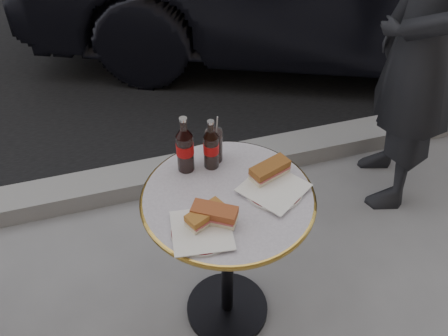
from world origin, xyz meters
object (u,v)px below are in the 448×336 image
object	(u,v)px
cola_glass	(214,145)
pedestrian	(422,46)
bistro_table	(228,260)
plate_right	(274,189)
cola_bottle_left	(185,144)
cola_bottle_right	(211,144)
plate_left	(202,232)

from	to	relation	value
cola_glass	pedestrian	world-z (taller)	pedestrian
bistro_table	plate_right	world-z (taller)	plate_right
plate_right	cola_glass	xyz separation A→B (m)	(-0.16, 0.22, 0.06)
cola_bottle_left	cola_bottle_right	bearing A→B (deg)	-6.73
cola_bottle_left	cola_bottle_right	size ratio (longest dim) A/B	1.12
bistro_table	cola_glass	bearing A→B (deg)	88.29
plate_left	pedestrian	size ratio (longest dim) A/B	0.12
cola_bottle_left	cola_bottle_right	xyz separation A→B (m)	(0.09, -0.01, -0.01)
plate_right	pedestrian	size ratio (longest dim) A/B	0.12
plate_left	cola_bottle_right	world-z (taller)	cola_bottle_right
plate_right	cola_bottle_right	distance (m)	0.28
plate_left	plate_right	size ratio (longest dim) A/B	0.97
plate_left	cola_glass	size ratio (longest dim) A/B	1.52
plate_left	cola_bottle_left	xyz separation A→B (m)	(0.02, 0.32, 0.11)
plate_left	cola_glass	world-z (taller)	cola_glass
plate_left	cola_bottle_left	bearing A→B (deg)	85.76
bistro_table	cola_bottle_right	world-z (taller)	cola_bottle_right
bistro_table	pedestrian	distance (m)	1.30
plate_right	pedestrian	bearing A→B (deg)	30.73
plate_right	cola_bottle_left	xyz separation A→B (m)	(-0.27, 0.20, 0.11)
pedestrian	cola_bottle_right	bearing A→B (deg)	-55.49
cola_bottle_left	cola_glass	world-z (taller)	cola_bottle_left
plate_left	cola_glass	distance (m)	0.37
bistro_table	pedestrian	xyz separation A→B (m)	(1.08, 0.52, 0.51)
cola_bottle_left	bistro_table	bearing A→B (deg)	-59.13
cola_glass	plate_left	bearing A→B (deg)	-112.04
cola_bottle_right	cola_glass	bearing A→B (deg)	58.77
bistro_table	cola_bottle_left	size ratio (longest dim) A/B	3.14
plate_right	cola_bottle_left	world-z (taller)	cola_bottle_left
bistro_table	pedestrian	world-z (taller)	pedestrian
bistro_table	cola_bottle_right	xyz separation A→B (m)	(-0.01, 0.17, 0.47)
cola_bottle_left	pedestrian	bearing A→B (deg)	16.12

